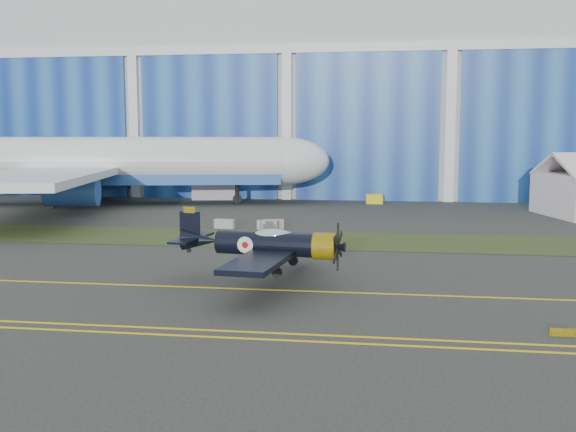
# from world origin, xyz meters

# --- Properties ---
(ground) EXTENTS (260.00, 260.00, 0.00)m
(ground) POSITION_xyz_m (0.00, 0.00, 0.00)
(ground) COLOR #353833
(ground) RESTS_ON ground
(grass_median) EXTENTS (260.00, 10.00, 0.02)m
(grass_median) POSITION_xyz_m (0.00, 14.00, 0.02)
(grass_median) COLOR #475128
(grass_median) RESTS_ON ground
(hangar) EXTENTS (220.00, 45.70, 30.00)m
(hangar) POSITION_xyz_m (0.00, 71.79, 14.96)
(hangar) COLOR silver
(hangar) RESTS_ON ground
(taxiway_centreline) EXTENTS (200.00, 0.20, 0.02)m
(taxiway_centreline) POSITION_xyz_m (0.00, -5.00, 0.01)
(taxiway_centreline) COLOR yellow
(taxiway_centreline) RESTS_ON ground
(edge_line_near) EXTENTS (80.00, 0.20, 0.02)m
(edge_line_near) POSITION_xyz_m (0.00, -14.50, 0.01)
(edge_line_near) COLOR yellow
(edge_line_near) RESTS_ON ground
(edge_line_far) EXTENTS (80.00, 0.20, 0.02)m
(edge_line_far) POSITION_xyz_m (0.00, -13.50, 0.01)
(edge_line_far) COLOR yellow
(edge_line_far) RESTS_ON ground
(guard_board_right) EXTENTS (1.20, 0.15, 0.35)m
(guard_board_right) POSITION_xyz_m (22.00, -12.00, 0.17)
(guard_board_right) COLOR yellow
(guard_board_right) RESTS_ON ground
(warbird) EXTENTS (13.22, 15.36, 4.19)m
(warbird) POSITION_xyz_m (6.71, -3.63, 2.53)
(warbird) COLOR black
(warbird) RESTS_ON ground
(jetliner) EXTENTS (81.39, 72.97, 24.72)m
(jetliner) POSITION_xyz_m (-24.87, 38.97, 12.36)
(jetliner) COLOR white
(jetliner) RESTS_ON ground
(shipping_container) EXTENTS (6.29, 3.39, 2.58)m
(shipping_container) POSITION_xyz_m (-10.07, 47.72, 1.29)
(shipping_container) COLOR silver
(shipping_container) RESTS_ON ground
(tug) EXTENTS (2.22, 1.46, 1.25)m
(tug) POSITION_xyz_m (12.29, 45.16, 0.62)
(tug) COLOR yellow
(tug) RESTS_ON ground
(barrier_a) EXTENTS (2.07, 0.89, 0.90)m
(barrier_a) POSITION_xyz_m (-1.68, 19.78, 0.45)
(barrier_a) COLOR #9BA096
(barrier_a) RESTS_ON ground
(barrier_b) EXTENTS (2.05, 0.80, 0.90)m
(barrier_b) POSITION_xyz_m (2.61, 19.59, 0.45)
(barrier_b) COLOR #959A98
(barrier_b) RESTS_ON ground
(barrier_c) EXTENTS (2.07, 0.90, 0.90)m
(barrier_c) POSITION_xyz_m (3.06, 20.33, 0.45)
(barrier_c) COLOR gray
(barrier_c) RESTS_ON ground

